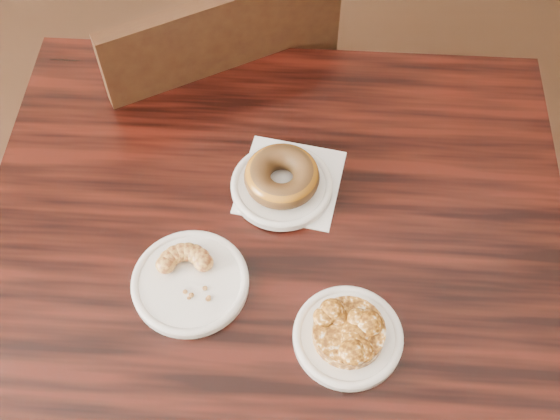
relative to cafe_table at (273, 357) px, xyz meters
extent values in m
cube|color=black|center=(0.00, 0.00, 0.00)|extent=(1.15, 1.15, 0.75)
cube|color=white|center=(0.06, 0.14, 0.38)|extent=(0.21, 0.21, 0.00)
cylinder|color=white|center=(0.05, 0.13, 0.38)|extent=(0.16, 0.16, 0.01)
cylinder|color=white|center=(-0.12, 0.00, 0.38)|extent=(0.17, 0.17, 0.01)
cylinder|color=white|center=(0.08, -0.14, 0.38)|extent=(0.15, 0.15, 0.01)
torus|color=brown|center=(0.05, 0.13, 0.41)|extent=(0.12, 0.12, 0.04)
camera|label=1|loc=(-0.10, -0.49, 1.31)|focal=45.00mm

